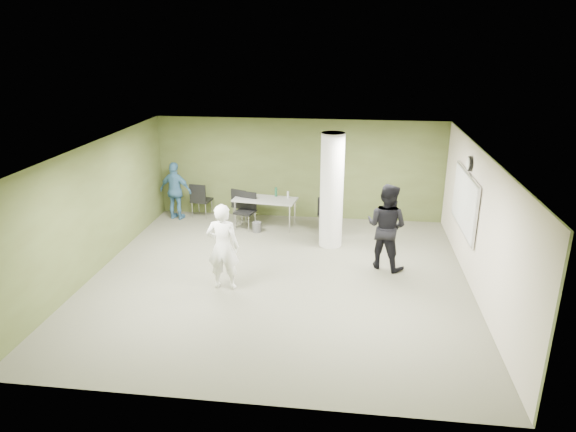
# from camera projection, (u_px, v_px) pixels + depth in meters

# --- Properties ---
(floor) EXTENTS (8.00, 8.00, 0.00)m
(floor) POSITION_uv_depth(u_px,v_px,m) (279.00, 278.00, 11.00)
(floor) COLOR #5B5948
(floor) RESTS_ON ground
(ceiling) EXTENTS (8.00, 8.00, 0.00)m
(ceiling) POSITION_uv_depth(u_px,v_px,m) (278.00, 150.00, 10.07)
(ceiling) COLOR white
(ceiling) RESTS_ON wall_back
(wall_back) EXTENTS (8.00, 2.80, 0.02)m
(wall_back) POSITION_uv_depth(u_px,v_px,m) (299.00, 169.00, 14.28)
(wall_back) COLOR #444C24
(wall_back) RESTS_ON floor
(wall_left) EXTENTS (0.02, 8.00, 2.80)m
(wall_left) POSITION_uv_depth(u_px,v_px,m) (94.00, 209.00, 11.01)
(wall_left) COLOR #444C24
(wall_left) RESTS_ON floor
(wall_right_cream) EXTENTS (0.02, 8.00, 2.80)m
(wall_right_cream) POSITION_uv_depth(u_px,v_px,m) (480.00, 225.00, 10.07)
(wall_right_cream) COLOR beige
(wall_right_cream) RESTS_ON floor
(column) EXTENTS (0.56, 0.56, 2.80)m
(column) POSITION_uv_depth(u_px,v_px,m) (332.00, 191.00, 12.29)
(column) COLOR silver
(column) RESTS_ON floor
(whiteboard) EXTENTS (0.05, 2.30, 1.30)m
(whiteboard) POSITION_uv_depth(u_px,v_px,m) (464.00, 202.00, 11.16)
(whiteboard) COLOR silver
(whiteboard) RESTS_ON wall_right_cream
(wall_clock) EXTENTS (0.06, 0.32, 0.32)m
(wall_clock) POSITION_uv_depth(u_px,v_px,m) (469.00, 164.00, 10.88)
(wall_clock) COLOR black
(wall_clock) RESTS_ON wall_right_cream
(folding_table) EXTENTS (1.75, 0.93, 1.04)m
(folding_table) POSITION_uv_depth(u_px,v_px,m) (266.00, 200.00, 13.74)
(folding_table) COLOR gray
(folding_table) RESTS_ON floor
(wastebasket) EXTENTS (0.24, 0.24, 0.27)m
(wastebasket) POSITION_uv_depth(u_px,v_px,m) (257.00, 227.00, 13.55)
(wastebasket) COLOR #4C4C4C
(wastebasket) RESTS_ON floor
(chair_back_left) EXTENTS (0.58, 0.58, 1.01)m
(chair_back_left) POSITION_uv_depth(u_px,v_px,m) (200.00, 198.00, 14.46)
(chair_back_left) COLOR black
(chair_back_left) RESTS_ON floor
(chair_back_right) EXTENTS (0.64, 0.64, 0.99)m
(chair_back_right) POSITION_uv_depth(u_px,v_px,m) (242.00, 203.00, 14.07)
(chair_back_right) COLOR black
(chair_back_right) RESTS_ON floor
(chair_table_left) EXTENTS (0.60, 0.60, 0.97)m
(chair_table_left) POSITION_uv_depth(u_px,v_px,m) (246.00, 208.00, 13.71)
(chair_table_left) COLOR black
(chair_table_left) RESTS_ON floor
(chair_table_right) EXTENTS (0.60, 0.60, 0.93)m
(chair_table_right) POSITION_uv_depth(u_px,v_px,m) (327.00, 212.00, 13.42)
(chair_table_right) COLOR black
(chair_table_right) RESTS_ON floor
(woman_white) EXTENTS (0.67, 0.44, 1.81)m
(woman_white) POSITION_uv_depth(u_px,v_px,m) (223.00, 247.00, 10.30)
(woman_white) COLOR white
(woman_white) RESTS_ON floor
(man_black) EXTENTS (1.17, 1.09, 1.93)m
(man_black) POSITION_uv_depth(u_px,v_px,m) (386.00, 226.00, 11.23)
(man_black) COLOR black
(man_black) RESTS_ON floor
(man_blue) EXTENTS (1.02, 0.57, 1.63)m
(man_blue) POSITION_uv_depth(u_px,v_px,m) (176.00, 191.00, 14.32)
(man_blue) COLOR #39688E
(man_blue) RESTS_ON floor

